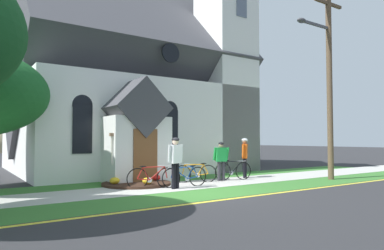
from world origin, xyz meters
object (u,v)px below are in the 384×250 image
church_sign (133,151)px  cyclist_in_white_jersey (175,158)px  bicycle_black (233,171)px  cyclist_in_orange_jersey (221,158)px  bicycle_orange (185,177)px  cyclist_in_blue_jersey (245,154)px  bicycle_yellow (152,178)px  utility_pole (328,64)px  bicycle_red (196,173)px  roadside_conifer (237,95)px

church_sign → cyclist_in_white_jersey: (0.68, -1.97, -0.22)m
bicycle_black → cyclist_in_orange_jersey: bearing=177.2°
bicycle_orange → cyclist_in_white_jersey: 0.91m
bicycle_black → cyclist_in_blue_jersey: 1.18m
bicycle_orange → bicycle_black: bearing=13.0°
bicycle_orange → cyclist_in_blue_jersey: (3.78, 0.95, 0.67)m
bicycle_yellow → cyclist_in_white_jersey: cyclist_in_white_jersey is taller
church_sign → bicycle_black: (4.07, -1.06, -0.89)m
bicycle_orange → utility_pole: bearing=-13.9°
bicycle_red → bicycle_black: size_ratio=0.94×
bicycle_red → cyclist_in_blue_jersey: size_ratio=0.93×
bicycle_red → cyclist_in_blue_jersey: cyclist_in_blue_jersey is taller
bicycle_black → cyclist_in_white_jersey: (-3.39, -0.90, 0.66)m
cyclist_in_white_jersey → bicycle_black: bearing=14.9°
bicycle_yellow → cyclist_in_orange_jersey: size_ratio=1.06×
roadside_conifer → bicycle_yellow: bearing=-143.5°
bicycle_yellow → bicycle_orange: size_ratio=0.95×
cyclist_in_blue_jersey → roadside_conifer: bearing=50.1°
cyclist_in_blue_jersey → roadside_conifer: roadside_conifer is taller
bicycle_black → utility_pole: (3.45, -2.21, 4.53)m
cyclist_in_orange_jersey → cyclist_in_white_jersey: bearing=-161.4°
bicycle_orange → cyclist_in_white_jersey: (-0.55, -0.25, 0.68)m
church_sign → utility_pole: utility_pole is taller
cyclist_in_blue_jersey → cyclist_in_white_jersey: cyclist_in_white_jersey is taller
cyclist_in_blue_jersey → utility_pole: utility_pole is taller
bicycle_red → cyclist_in_orange_jersey: 1.30m
church_sign → bicycle_orange: (1.23, -1.72, -0.91)m
bicycle_black → bicycle_yellow: bearing=-174.3°
bicycle_black → utility_pole: size_ratio=0.19×
bicycle_yellow → cyclist_in_blue_jersey: 5.06m
cyclist_in_blue_jersey → utility_pole: size_ratio=0.20×
cyclist_in_blue_jersey → utility_pole: bearing=-44.9°
cyclist_in_white_jersey → cyclist_in_blue_jersey: bearing=15.5°
cyclist_in_white_jersey → utility_pole: bearing=-10.8°
utility_pole → bicycle_red: bearing=155.3°
bicycle_black → cyclist_in_orange_jersey: cyclist_in_orange_jersey is taller
cyclist_in_blue_jersey → bicycle_yellow: bearing=-172.0°
cyclist_in_blue_jersey → utility_pole: (2.51, -2.50, 3.89)m
cyclist_in_orange_jersey → utility_pole: 6.13m
cyclist_in_orange_jersey → roadside_conifer: 12.11m
bicycle_orange → cyclist_in_orange_jersey: cyclist_in_orange_jersey is taller
bicycle_black → utility_pole: 6.11m
cyclist_in_blue_jersey → church_sign: bearing=171.3°
cyclist_in_orange_jersey → bicycle_yellow: bearing=-172.7°
bicycle_red → utility_pole: size_ratio=0.18×
bicycle_black → roadside_conifer: size_ratio=0.22×
bicycle_red → cyclist_in_white_jersey: (-1.61, -1.10, 0.69)m
bicycle_yellow → utility_pole: bearing=-13.6°
bicycle_yellow → utility_pole: (7.48, -1.80, 4.54)m
cyclist_in_white_jersey → utility_pole: 7.97m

